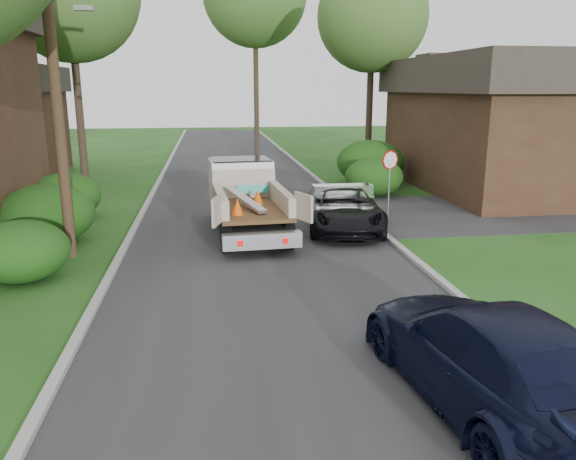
{
  "coord_description": "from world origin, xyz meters",
  "views": [
    {
      "loc": [
        -1.48,
        -11.18,
        4.69
      ],
      "look_at": [
        0.44,
        2.49,
        1.2
      ],
      "focal_mm": 35.0,
      "sensor_mm": 36.0,
      "label": 1
    }
  ],
  "objects_px": {
    "stop_sign": "(390,169)",
    "house_right": "(517,122)",
    "tree_right_far": "(373,16)",
    "utility_pole": "(54,70)",
    "black_pickup": "(344,208)",
    "flatbed_truck": "(245,193)",
    "navy_suv": "(491,356)"
  },
  "relations": [
    {
      "from": "stop_sign",
      "to": "utility_pole",
      "type": "distance_m",
      "value": 11.91
    },
    {
      "from": "utility_pole",
      "to": "black_pickup",
      "type": "relative_size",
      "value": 1.92
    },
    {
      "from": "stop_sign",
      "to": "black_pickup",
      "type": "distance_m",
      "value": 3.09
    },
    {
      "from": "house_right",
      "to": "tree_right_far",
      "type": "xyz_separation_m",
      "value": [
        -5.5,
        6.0,
        5.32
      ]
    },
    {
      "from": "utility_pole",
      "to": "house_right",
      "type": "relative_size",
      "value": 0.77
    },
    {
      "from": "navy_suv",
      "to": "utility_pole",
      "type": "bearing_deg",
      "value": -53.81
    },
    {
      "from": "utility_pole",
      "to": "tree_right_far",
      "type": "distance_m",
      "value": 20.12
    },
    {
      "from": "tree_right_far",
      "to": "navy_suv",
      "type": "distance_m",
      "value": 25.68
    },
    {
      "from": "flatbed_truck",
      "to": "black_pickup",
      "type": "distance_m",
      "value": 3.44
    },
    {
      "from": "black_pickup",
      "to": "house_right",
      "type": "bearing_deg",
      "value": 43.48
    },
    {
      "from": "house_right",
      "to": "navy_suv",
      "type": "xyz_separation_m",
      "value": [
        -10.4,
        -18.01,
        -2.35
      ]
    },
    {
      "from": "stop_sign",
      "to": "house_right",
      "type": "height_order",
      "value": "house_right"
    },
    {
      "from": "navy_suv",
      "to": "house_right",
      "type": "bearing_deg",
      "value": -125.75
    },
    {
      "from": "navy_suv",
      "to": "black_pickup",
      "type": "bearing_deg",
      "value": -97.91
    },
    {
      "from": "stop_sign",
      "to": "flatbed_truck",
      "type": "distance_m",
      "value": 5.7
    },
    {
      "from": "stop_sign",
      "to": "house_right",
      "type": "distance_m",
      "value": 9.37
    },
    {
      "from": "stop_sign",
      "to": "navy_suv",
      "type": "bearing_deg",
      "value": -101.3
    },
    {
      "from": "house_right",
      "to": "navy_suv",
      "type": "relative_size",
      "value": 2.33
    },
    {
      "from": "house_right",
      "to": "tree_right_far",
      "type": "bearing_deg",
      "value": 132.51
    },
    {
      "from": "flatbed_truck",
      "to": "house_right",
      "type": "bearing_deg",
      "value": 21.69
    },
    {
      "from": "black_pickup",
      "to": "utility_pole",
      "type": "bearing_deg",
      "value": -157.42
    },
    {
      "from": "utility_pole",
      "to": "flatbed_truck",
      "type": "height_order",
      "value": "utility_pole"
    },
    {
      "from": "stop_sign",
      "to": "utility_pole",
      "type": "height_order",
      "value": "utility_pole"
    },
    {
      "from": "utility_pole",
      "to": "navy_suv",
      "type": "xyz_separation_m",
      "value": [
        8.08,
        -8.99,
        -4.36
      ]
    },
    {
      "from": "house_right",
      "to": "tree_right_far",
      "type": "height_order",
      "value": "tree_right_far"
    },
    {
      "from": "tree_right_far",
      "to": "navy_suv",
      "type": "height_order",
      "value": "tree_right_far"
    },
    {
      "from": "house_right",
      "to": "black_pickup",
      "type": "xyz_separation_m",
      "value": [
        -9.98,
        -6.92,
        -2.44
      ]
    },
    {
      "from": "stop_sign",
      "to": "utility_pole",
      "type": "xyz_separation_m",
      "value": [
        -10.68,
        -4.02,
        3.4
      ]
    },
    {
      "from": "stop_sign",
      "to": "tree_right_far",
      "type": "relative_size",
      "value": 0.22
    },
    {
      "from": "flatbed_truck",
      "to": "navy_suv",
      "type": "relative_size",
      "value": 1.1
    },
    {
      "from": "utility_pole",
      "to": "house_right",
      "type": "xyz_separation_m",
      "value": [
        18.48,
        9.02,
        -2.01
      ]
    },
    {
      "from": "stop_sign",
      "to": "house_right",
      "type": "bearing_deg",
      "value": 32.66
    }
  ]
}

